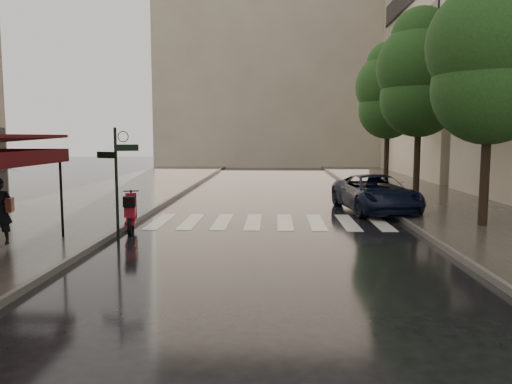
{
  "coord_description": "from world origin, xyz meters",
  "views": [
    {
      "loc": [
        3.15,
        -10.5,
        2.85
      ],
      "look_at": [
        2.66,
        2.52,
        1.4
      ],
      "focal_mm": 35.0,
      "sensor_mm": 36.0,
      "label": 1
    }
  ],
  "objects": [
    {
      "name": "sidewalk_far",
      "position": [
        10.25,
        12.0,
        0.06
      ],
      "size": [
        5.5,
        60.0,
        0.12
      ],
      "primitive_type": "cube",
      "color": "#38332D",
      "rests_on": "ground"
    },
    {
      "name": "scooter",
      "position": [
        -1.18,
        4.16,
        0.55
      ],
      "size": [
        0.71,
        1.77,
        1.18
      ],
      "rotation": [
        0.0,
        0.0,
        0.23
      ],
      "color": "black",
      "rests_on": "ground"
    },
    {
      "name": "signpost",
      "position": [
        -1.19,
        3.0,
        1.83
      ],
      "size": [
        1.17,
        0.29,
        3.1
      ],
      "color": "black",
      "rests_on": "ground"
    },
    {
      "name": "haussmann_far",
      "position": [
        16.5,
        26.0,
        9.25
      ],
      "size": [
        8.0,
        16.0,
        18.5
      ],
      "primitive_type": "cube",
      "color": "tan",
      "rests_on": "ground"
    },
    {
      "name": "curb_near",
      "position": [
        -1.45,
        12.0,
        0.07
      ],
      "size": [
        0.12,
        60.0,
        0.16
      ],
      "primitive_type": "cube",
      "color": "#595651",
      "rests_on": "ground"
    },
    {
      "name": "curb_far",
      "position": [
        7.45,
        12.0,
        0.07
      ],
      "size": [
        0.12,
        60.0,
        0.16
      ],
      "primitive_type": "cube",
      "color": "#595651",
      "rests_on": "ground"
    },
    {
      "name": "tree_far",
      "position": [
        9.7,
        19.0,
        5.46
      ],
      "size": [
        3.8,
        3.8,
        8.16
      ],
      "color": "black",
      "rests_on": "sidewalk_far"
    },
    {
      "name": "crosswalk",
      "position": [
        2.98,
        6.0,
        0.01
      ],
      "size": [
        7.85,
        3.2,
        0.01
      ],
      "color": "silver",
      "rests_on": "ground"
    },
    {
      "name": "parked_car",
      "position": [
        7.0,
        8.53,
        0.7
      ],
      "size": [
        3.01,
        5.31,
        1.4
      ],
      "primitive_type": "imported",
      "rotation": [
        0.0,
        0.0,
        0.14
      ],
      "color": "black",
      "rests_on": "ground"
    },
    {
      "name": "tree_mid",
      "position": [
        9.5,
        12.0,
        5.59
      ],
      "size": [
        3.8,
        3.8,
        8.34
      ],
      "color": "black",
      "rests_on": "sidewalk_far"
    },
    {
      "name": "sidewalk_near",
      "position": [
        -4.5,
        12.0,
        0.06
      ],
      "size": [
        6.0,
        60.0,
        0.12
      ],
      "primitive_type": "cube",
      "color": "#38332D",
      "rests_on": "ground"
    },
    {
      "name": "backdrop_building",
      "position": [
        3.0,
        38.0,
        10.0
      ],
      "size": [
        22.0,
        6.0,
        20.0
      ],
      "primitive_type": "cube",
      "color": "tan",
      "rests_on": "ground"
    },
    {
      "name": "tree_near",
      "position": [
        9.6,
        5.0,
        5.32
      ],
      "size": [
        3.8,
        3.8,
        7.99
      ],
      "color": "black",
      "rests_on": "sidewalk_far"
    },
    {
      "name": "ground",
      "position": [
        0.0,
        0.0,
        0.0
      ],
      "size": [
        120.0,
        120.0,
        0.0
      ],
      "primitive_type": "plane",
      "color": "black",
      "rests_on": "ground"
    }
  ]
}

